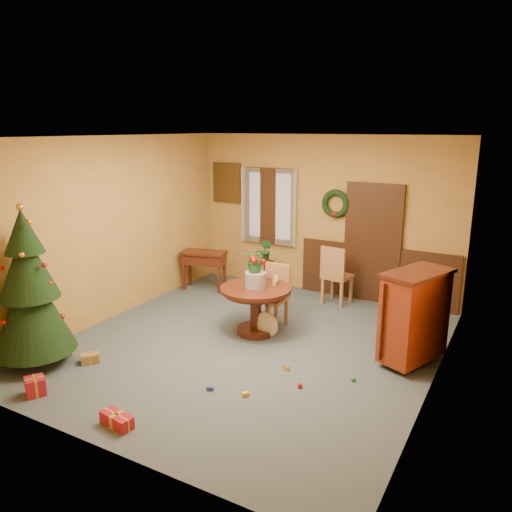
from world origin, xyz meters
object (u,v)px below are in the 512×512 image
Objects in this scene: chair_near at (274,293)px; sideboard at (414,315)px; christmas_tree at (30,290)px; writing_desk at (204,261)px; dining_table at (256,301)px.

sideboard is at bearing -6.82° from chair_near.
christmas_tree is 4.94m from sideboard.
sideboard reaches higher than chair_near.
chair_near is 2.20m from writing_desk.
dining_table is 0.50× the size of christmas_tree.
christmas_tree is (-2.13, -2.67, 0.48)m from chair_near.
dining_table is at bearing 48.01° from christmas_tree.
sideboard is at bearing 29.30° from christmas_tree.
dining_table is 0.42m from chair_near.
sideboard reaches higher than dining_table.
sideboard is (2.17, -0.26, 0.15)m from chair_near.
chair_near is 0.46× the size of christmas_tree.
dining_table is 2.33m from writing_desk.
writing_desk is 0.72× the size of sideboard.
christmas_tree is at bearing -150.70° from sideboard.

